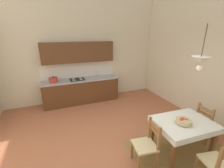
{
  "coord_description": "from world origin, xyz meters",
  "views": [
    {
      "loc": [
        -1.08,
        -2.55,
        2.49
      ],
      "look_at": [
        0.41,
        1.22,
        1.11
      ],
      "focal_mm": 23.96,
      "sensor_mm": 36.0,
      "label": 1
    }
  ],
  "objects_px": {
    "kitchen_cabinetry": "(81,80)",
    "dining_chair_window_side": "(207,124)",
    "dining_table": "(183,128)",
    "fruit_bowl": "(183,121)",
    "dining_chair_tv_side": "(146,145)",
    "pendant_lamp": "(200,61)",
    "dining_chair_camera_side": "(218,164)"
  },
  "relations": [
    {
      "from": "fruit_bowl",
      "to": "pendant_lamp",
      "type": "height_order",
      "value": "pendant_lamp"
    },
    {
      "from": "kitchen_cabinetry",
      "to": "dining_chair_tv_side",
      "type": "distance_m",
      "value": 3.43
    },
    {
      "from": "dining_table",
      "to": "fruit_bowl",
      "type": "xyz_separation_m",
      "value": [
        -0.08,
        -0.04,
        0.21
      ]
    },
    {
      "from": "dining_table",
      "to": "pendant_lamp",
      "type": "height_order",
      "value": "pendant_lamp"
    },
    {
      "from": "dining_chair_camera_side",
      "to": "dining_chair_tv_side",
      "type": "xyz_separation_m",
      "value": [
        -0.85,
        0.82,
        0.0
      ]
    },
    {
      "from": "dining_chair_window_side",
      "to": "fruit_bowl",
      "type": "distance_m",
      "value": 1.02
    },
    {
      "from": "dining_chair_tv_side",
      "to": "fruit_bowl",
      "type": "xyz_separation_m",
      "value": [
        0.81,
        -0.05,
        0.37
      ]
    },
    {
      "from": "dining_chair_tv_side",
      "to": "pendant_lamp",
      "type": "bearing_deg",
      "value": -5.06
    },
    {
      "from": "fruit_bowl",
      "to": "pendant_lamp",
      "type": "distance_m",
      "value": 1.22
    },
    {
      "from": "dining_chair_window_side",
      "to": "pendant_lamp",
      "type": "relative_size",
      "value": 1.16
    },
    {
      "from": "dining_chair_window_side",
      "to": "pendant_lamp",
      "type": "xyz_separation_m",
      "value": [
        -0.82,
        -0.15,
        1.58
      ]
    },
    {
      "from": "kitchen_cabinetry",
      "to": "pendant_lamp",
      "type": "distance_m",
      "value": 3.94
    },
    {
      "from": "dining_chair_camera_side",
      "to": "dining_table",
      "type": "bearing_deg",
      "value": 87.63
    },
    {
      "from": "pendant_lamp",
      "to": "dining_table",
      "type": "bearing_deg",
      "value": 120.82
    },
    {
      "from": "dining_chair_camera_side",
      "to": "pendant_lamp",
      "type": "distance_m",
      "value": 1.75
    },
    {
      "from": "dining_chair_camera_side",
      "to": "dining_chair_tv_side",
      "type": "distance_m",
      "value": 1.18
    },
    {
      "from": "kitchen_cabinetry",
      "to": "dining_chair_window_side",
      "type": "height_order",
      "value": "kitchen_cabinetry"
    },
    {
      "from": "kitchen_cabinetry",
      "to": "dining_chair_tv_side",
      "type": "bearing_deg",
      "value": -79.39
    },
    {
      "from": "kitchen_cabinetry",
      "to": "dining_chair_camera_side",
      "type": "bearing_deg",
      "value": -70.48
    },
    {
      "from": "kitchen_cabinetry",
      "to": "dining_chair_camera_side",
      "type": "height_order",
      "value": "kitchen_cabinetry"
    },
    {
      "from": "dining_chair_camera_side",
      "to": "pendant_lamp",
      "type": "bearing_deg",
      "value": 83.95
    },
    {
      "from": "dining_chair_tv_side",
      "to": "fruit_bowl",
      "type": "distance_m",
      "value": 0.89
    },
    {
      "from": "dining_chair_window_side",
      "to": "dining_chair_tv_side",
      "type": "bearing_deg",
      "value": -177.68
    },
    {
      "from": "kitchen_cabinetry",
      "to": "dining_chair_window_side",
      "type": "xyz_separation_m",
      "value": [
        2.38,
        -3.28,
        -0.41
      ]
    },
    {
      "from": "dining_table",
      "to": "dining_chair_camera_side",
      "type": "height_order",
      "value": "dining_chair_camera_side"
    },
    {
      "from": "kitchen_cabinetry",
      "to": "pendant_lamp",
      "type": "height_order",
      "value": "pendant_lamp"
    },
    {
      "from": "dining_chair_tv_side",
      "to": "pendant_lamp",
      "type": "distance_m",
      "value": 1.83
    },
    {
      "from": "kitchen_cabinetry",
      "to": "dining_table",
      "type": "bearing_deg",
      "value": -65.77
    },
    {
      "from": "kitchen_cabinetry",
      "to": "dining_chair_window_side",
      "type": "distance_m",
      "value": 4.07
    },
    {
      "from": "dining_chair_tv_side",
      "to": "dining_chair_camera_side",
      "type": "bearing_deg",
      "value": -43.89
    },
    {
      "from": "dining_chair_camera_side",
      "to": "dining_chair_window_side",
      "type": "height_order",
      "value": "same"
    },
    {
      "from": "dining_table",
      "to": "fruit_bowl",
      "type": "bearing_deg",
      "value": -150.58
    }
  ]
}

